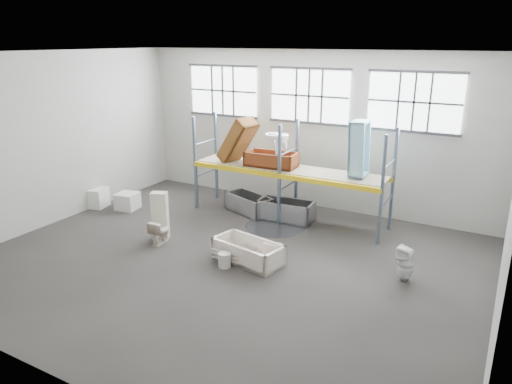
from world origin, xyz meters
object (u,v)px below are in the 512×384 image
Objects in this scene: cistern_tall at (160,216)px; bucket at (225,260)px; steel_tub_right at (286,210)px; toilet_beige at (160,231)px; carton_near at (95,197)px; bathtub_beige at (248,251)px; toilet_white at (406,264)px; rust_tub_flat at (271,159)px; steel_tub_left at (249,204)px; blue_tub_upright at (359,149)px.

cistern_tall reaches higher than bucket.
cistern_tall is 0.80× the size of steel_tub_right.
toilet_beige is at bearing -124.66° from steel_tub_right.
steel_tub_right is 6.35m from carton_near.
bathtub_beige is 4.91× the size of bucket.
bathtub_beige is 3.75m from toilet_white.
bathtub_beige is 6.55m from carton_near.
cistern_tall is at bearing -121.17° from rust_tub_flat.
bathtub_beige is 3.07m from steel_tub_right.
steel_tub_left is at bearing 22.64° from carton_near.
steel_tub_left is at bearing -175.13° from blue_tub_upright.
bucket is at bearing -68.89° from steel_tub_left.
toilet_white is (6.48, 0.80, -0.26)m from cistern_tall.
toilet_white is 0.52× the size of steel_tub_left.
cistern_tall is at bearing -15.61° from carton_near.
cistern_tall reaches higher than toilet_white.
cistern_tall reaches higher than steel_tub_left.
cistern_tall is 5.81m from blue_tub_upright.
cistern_tall is (-0.19, 0.27, 0.34)m from toilet_beige.
cistern_tall is 0.86× the size of rust_tub_flat.
rust_tub_flat is at bearing 20.50° from carton_near.
steel_tub_right is 1.62m from rust_tub_flat.
steel_tub_left is 4.35× the size of bucket.
toilet_white is 0.49× the size of steel_tub_right.
bucket is at bearing -60.41° from toilet_white.
rust_tub_flat reaches higher than carton_near.
blue_tub_upright reaches higher than rust_tub_flat.
toilet_white is (3.64, 0.89, 0.15)m from bathtub_beige.
steel_tub_right is (-0.42, 3.05, 0.04)m from bathtub_beige.
cistern_tall is at bearing 165.61° from bucket.
steel_tub_left is 1.70m from rust_tub_flat.
carton_near reaches higher than steel_tub_left.
cistern_tall reaches higher than carton_near.
carton_near is (-3.62, 1.01, -0.35)m from cistern_tall.
carton_near is (-8.10, -2.26, -2.08)m from blue_tub_upright.
blue_tub_upright reaches higher than carton_near.
steel_tub_right is at bearing 108.67° from bathtub_beige.
steel_tub_right is (1.32, -0.02, 0.02)m from steel_tub_left.
cistern_tall is at bearing -60.07° from toilet_beige.
rust_tub_flat is at bearing 5.69° from steel_tub_left.
steel_tub_left is at bearing -110.60° from toilet_beige.
rust_tub_flat is at bearing -121.39° from toilet_beige.
bucket is at bearing -15.11° from carton_near.
blue_tub_upright is at bearing 8.51° from steel_tub_right.
carton_near is (-6.04, -1.95, 0.01)m from steel_tub_right.
toilet_beige is at bearing -18.63° from carton_near.
bathtub_beige is 1.33× the size of cistern_tall.
steel_tub_left is 0.95× the size of steel_tub_right.
toilet_white is at bearing -16.92° from cistern_tall.
toilet_beige is at bearing -70.66° from toilet_white.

